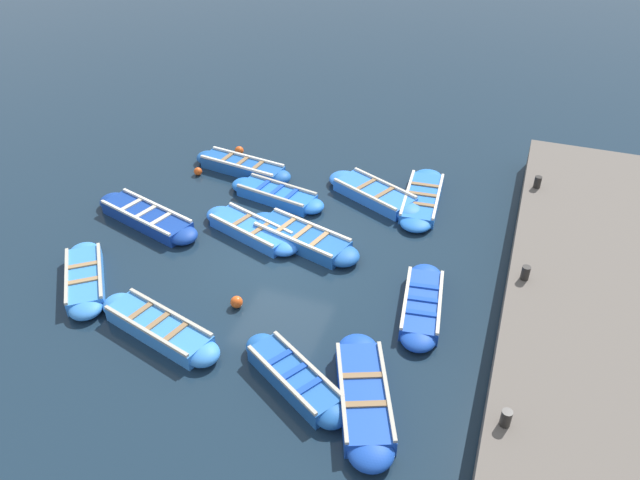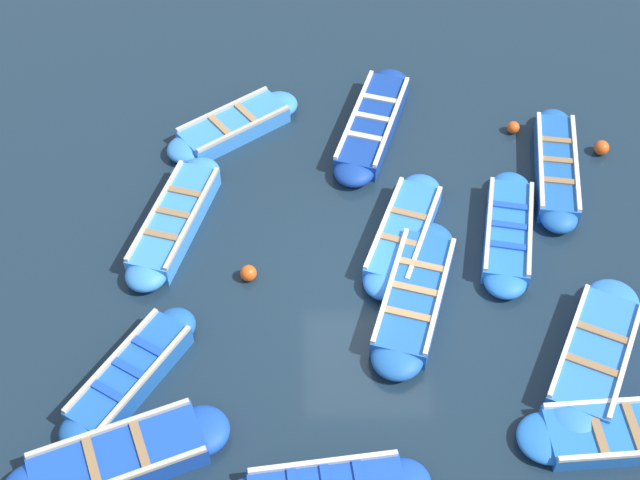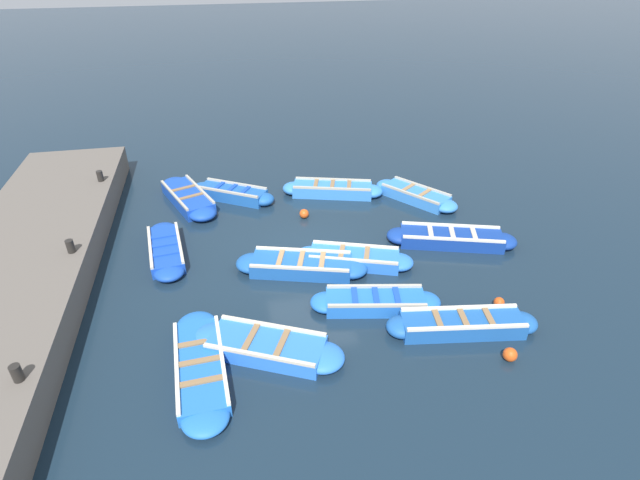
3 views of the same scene
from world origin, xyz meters
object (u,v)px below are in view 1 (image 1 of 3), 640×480
Objects in this scene: boat_alongside at (364,396)px; bollard_north at (506,418)px; boat_inner_gap at (302,238)px; boat_mid_row at (422,305)px; boat_outer_left at (147,217)px; boat_centre at (422,199)px; boat_outer_right at (251,230)px; buoy_yellow_far at (237,302)px; boat_tucked at (243,167)px; boat_drifting at (159,328)px; buoy_white_drifting at (198,171)px; boat_near_quay at (294,378)px; boat_stern_in at (277,195)px; bollard_mid_south at (538,182)px; boat_broadside at (374,194)px; boat_end_of_row at (85,279)px; bollard_mid_north at (525,273)px; buoy_orange_near at (239,151)px.

bollard_north reaches higher than boat_alongside.
boat_inner_gap is 1.14× the size of boat_mid_row.
boat_outer_left is 1.05× the size of boat_centre.
boat_outer_right is 11.09× the size of buoy_yellow_far.
boat_drifting is at bearing -79.31° from boat_tucked.
buoy_white_drifting is (-4.57, 2.45, -0.06)m from boat_inner_gap.
boat_drifting is at bearing 173.92° from boat_near_quay.
boat_stern_in is 9.48× the size of bollard_mid_south.
boat_near_quay is 9.30m from boat_tucked.
boat_centre reaches higher than buoy_white_drifting.
boat_broadside is 3.00m from boat_stern_in.
boat_drifting reaches higher than boat_centre.
bollard_north reaches higher than boat_mid_row.
boat_outer_left reaches higher than boat_mid_row.
boat_end_of_row is at bearing -132.35° from boat_outer_right.
bollard_mid_north is at bearing -22.78° from boat_tucked.
bollard_mid_south is at bearing 45.80° from buoy_yellow_far.
boat_tucked reaches higher than boat_end_of_row.
bollard_north is 8.80m from bollard_mid_south.
bollard_mid_north and bollard_mid_south have the same top height.
buoy_orange_near is (-5.16, 1.24, -0.03)m from boat_broadside.
boat_near_quay is 9.50m from bollard_mid_south.
boat_tucked is at bearing -179.04° from boat_centre.
buoy_yellow_far is at bearing 140.55° from boat_near_quay.
boat_outer_right is 6.61m from boat_alongside.
boat_outer_right is at bearing -176.81° from boat_inner_gap.
boat_mid_row is 9.29× the size of bollard_north.
boat_end_of_row is at bearing -145.70° from bollard_mid_south.
boat_centre is at bearing 128.87° from bollard_mid_north.
boat_mid_row is 2.51m from bollard_mid_north.
boat_tucked is at bearing 129.17° from boat_alongside.
bollard_mid_north is 1.13× the size of buoy_orange_near.
bollard_mid_south reaches higher than boat_end_of_row.
boat_outer_left is at bearing 178.90° from bollard_mid_north.
boat_tucked reaches higher than boat_broadside.
boat_broadside is at bearing 119.72° from bollard_north.
boat_near_quay is 0.84× the size of boat_tucked.
boat_outer_left reaches higher than boat_outer_right.
boat_tucked is 2.11m from boat_stern_in.
boat_alongside is 11.94× the size of buoy_yellow_far.
boat_mid_row is 10.48× the size of buoy_orange_near.
boat_drifting is at bearing -92.77° from boat_stern_in.
boat_near_quay reaches higher than buoy_white_drifting.
boat_end_of_row is (-7.28, -6.67, 0.03)m from boat_centre.
bollard_mid_north is at bearing -1.10° from boat_outer_left.
boat_near_quay is 0.90× the size of boat_outer_right.
boat_inner_gap is at bearing 123.43° from boat_alongside.
boat_broadside is 11.77× the size of buoy_yellow_far.
boat_alongside reaches higher than buoy_yellow_far.
boat_mid_row is at bearing -78.23° from boat_centre.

